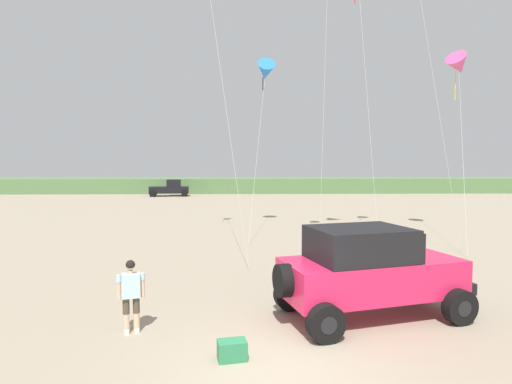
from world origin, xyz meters
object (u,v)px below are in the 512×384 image
at_px(distant_pickup, 170,188).
at_px(jeep, 369,270).
at_px(person_watching, 131,292).
at_px(cooler_box, 232,350).
at_px(kite_black_sled, 459,65).
at_px(kite_pink_ribbon, 265,72).

bearing_deg(distant_pickup, jeep, -73.48).
xyz_separation_m(person_watching, distant_pickup, (-6.29, 40.96, 0.00)).
bearing_deg(jeep, person_watching, -171.80).
bearing_deg(cooler_box, jeep, 22.36).
relative_size(jeep, person_watching, 3.01).
xyz_separation_m(jeep, person_watching, (-5.62, -0.81, -0.26)).
bearing_deg(jeep, cooler_box, -146.89).
distance_m(distant_pickup, kite_black_sled, 35.40).
height_order(distant_pickup, kite_pink_ribbon, kite_pink_ribbon).
bearing_deg(kite_pink_ribbon, person_watching, -103.90).
bearing_deg(kite_pink_ribbon, distant_pickup, 111.52).
bearing_deg(cooler_box, distant_pickup, 90.72).
bearing_deg(kite_pink_ribbon, jeep, -82.87).
xyz_separation_m(jeep, kite_black_sled, (8.40, 12.32, 7.89)).
relative_size(person_watching, kite_pink_ribbon, 0.17).
relative_size(cooler_box, distant_pickup, 0.12).
bearing_deg(distant_pickup, kite_pink_ribbon, -68.48).
bearing_deg(person_watching, distant_pickup, 98.72).
relative_size(jeep, kite_pink_ribbon, 0.50).
bearing_deg(distant_pickup, kite_black_sled, -53.87).
distance_m(cooler_box, kite_black_sled, 20.66).
distance_m(person_watching, kite_black_sled, 20.87).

